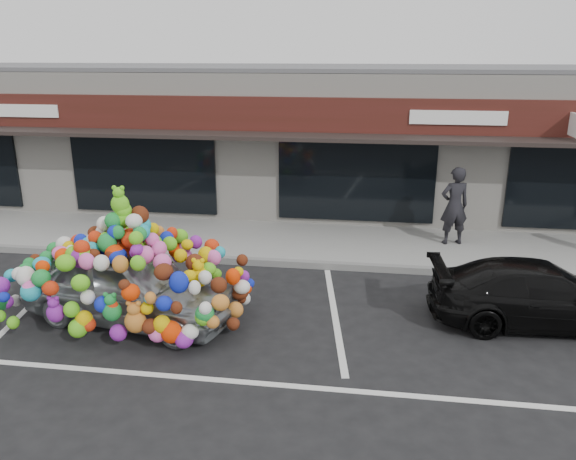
# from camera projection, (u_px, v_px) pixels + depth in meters

# --- Properties ---
(ground) EXTENTS (90.00, 90.00, 0.00)m
(ground) POSITION_uv_depth(u_px,v_px,m) (189.00, 309.00, 10.83)
(ground) COLOR black
(ground) RESTS_ON ground
(shop_building) EXTENTS (24.00, 7.20, 4.31)m
(shop_building) POSITION_uv_depth(u_px,v_px,m) (266.00, 135.00, 18.12)
(shop_building) COLOR silver
(shop_building) RESTS_ON ground
(sidewalk) EXTENTS (26.00, 3.00, 0.15)m
(sidewalk) POSITION_uv_depth(u_px,v_px,m) (236.00, 240.00, 14.58)
(sidewalk) COLOR gray
(sidewalk) RESTS_ON ground
(kerb) EXTENTS (26.00, 0.18, 0.16)m
(kerb) POSITION_uv_depth(u_px,v_px,m) (222.00, 260.00, 13.16)
(kerb) COLOR slate
(kerb) RESTS_ON ground
(parking_stripe_left) EXTENTS (0.73, 4.37, 0.01)m
(parking_stripe_left) POSITION_uv_depth(u_px,v_px,m) (41.00, 295.00, 11.45)
(parking_stripe_left) COLOR silver
(parking_stripe_left) RESTS_ON ground
(parking_stripe_mid) EXTENTS (0.73, 4.37, 0.01)m
(parking_stripe_mid) POSITION_uv_depth(u_px,v_px,m) (335.00, 314.00, 10.64)
(parking_stripe_mid) COLOR silver
(parking_stripe_mid) RESTS_ON ground
(lane_line) EXTENTS (14.00, 0.12, 0.01)m
(lane_line) POSITION_uv_depth(u_px,v_px,m) (270.00, 384.00, 8.39)
(lane_line) COLOR silver
(lane_line) RESTS_ON ground
(toy_car) EXTENTS (2.90, 4.51, 2.48)m
(toy_car) POSITION_uv_depth(u_px,v_px,m) (129.00, 277.00, 10.18)
(toy_car) COLOR #92989C
(toy_car) RESTS_ON ground
(black_sedan) EXTENTS (1.86, 4.04, 1.14)m
(black_sedan) POSITION_uv_depth(u_px,v_px,m) (541.00, 294.00, 10.11)
(black_sedan) COLOR black
(black_sedan) RESTS_ON ground
(pedestrian_a) EXTENTS (0.81, 0.64, 1.94)m
(pedestrian_a) POSITION_uv_depth(u_px,v_px,m) (454.00, 206.00, 13.78)
(pedestrian_a) COLOR black
(pedestrian_a) RESTS_ON sidewalk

